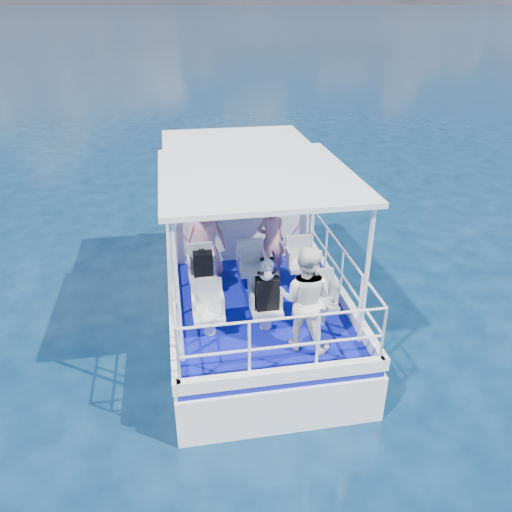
{
  "coord_description": "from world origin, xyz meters",
  "views": [
    {
      "loc": [
        -1.29,
        -7.57,
        5.55
      ],
      "look_at": [
        -0.04,
        -0.4,
        1.83
      ],
      "focal_mm": 35.0,
      "sensor_mm": 36.0,
      "label": 1
    }
  ],
  "objects_px": {
    "passenger_stbd_aft": "(305,299)",
    "backpack_center": "(267,293)",
    "passenger_port_fwd": "(206,238)",
    "panda": "(267,268)"
  },
  "relations": [
    {
      "from": "panda",
      "to": "backpack_center",
      "type": "bearing_deg",
      "value": 55.69
    },
    {
      "from": "passenger_port_fwd",
      "to": "panda",
      "type": "xyz_separation_m",
      "value": [
        0.76,
        -1.9,
        0.31
      ]
    },
    {
      "from": "passenger_stbd_aft",
      "to": "panda",
      "type": "relative_size",
      "value": 4.39
    },
    {
      "from": "passenger_stbd_aft",
      "to": "panda",
      "type": "xyz_separation_m",
      "value": [
        -0.47,
        0.51,
        0.27
      ]
    },
    {
      "from": "backpack_center",
      "to": "panda",
      "type": "bearing_deg",
      "value": -124.31
    },
    {
      "from": "passenger_stbd_aft",
      "to": "backpack_center",
      "type": "height_order",
      "value": "passenger_stbd_aft"
    },
    {
      "from": "backpack_center",
      "to": "panda",
      "type": "distance_m",
      "value": 0.45
    },
    {
      "from": "passenger_port_fwd",
      "to": "panda",
      "type": "height_order",
      "value": "passenger_port_fwd"
    },
    {
      "from": "passenger_stbd_aft",
      "to": "panda",
      "type": "distance_m",
      "value": 0.74
    },
    {
      "from": "passenger_port_fwd",
      "to": "passenger_stbd_aft",
      "type": "bearing_deg",
      "value": 111.78
    }
  ]
}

